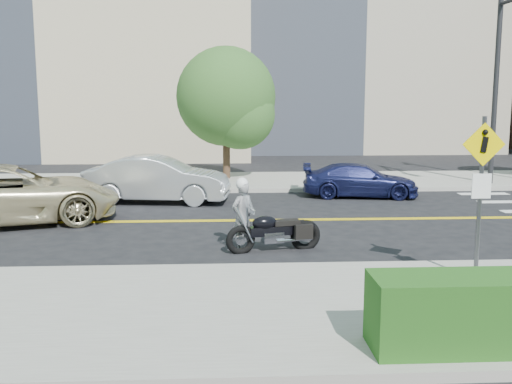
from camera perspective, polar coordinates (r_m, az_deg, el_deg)
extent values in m
plane|color=black|center=(17.11, -1.56, -2.73)|extent=(120.00, 120.00, 0.00)
cube|color=#9E9B91|center=(9.87, -0.40, -11.18)|extent=(60.00, 5.00, 0.15)
cube|color=#9E9B91|center=(24.49, -2.03, 1.01)|extent=(60.00, 5.00, 0.15)
cube|color=#A39984|center=(44.06, 8.40, 17.42)|extent=(18.00, 14.00, 20.00)
cylinder|color=black|center=(25.03, 21.84, 8.76)|extent=(0.20, 0.20, 7.00)
cylinder|color=#4C4C51|center=(11.57, 20.55, -0.67)|extent=(0.08, 0.08, 3.00)
cube|color=#F9D800|center=(11.43, 20.88, 4.26)|extent=(0.78, 0.03, 0.78)
cube|color=white|center=(11.51, 20.67, 0.53)|extent=(0.35, 0.03, 0.45)
imported|color=#A9A9AD|center=(13.69, -1.32, -2.31)|extent=(0.69, 0.66, 1.59)
sphere|color=white|center=(13.56, -1.34, 0.80)|extent=(0.29, 0.29, 0.29)
imported|color=beige|center=(17.92, -22.49, -0.19)|extent=(6.53, 4.50, 1.66)
imported|color=#B5B9BD|center=(20.19, -9.35, 1.20)|extent=(4.89, 2.20, 1.56)
imported|color=#1A1E4F|center=(21.41, 9.88, 1.10)|extent=(4.21, 2.16, 1.17)
cylinder|color=#382619|center=(24.78, -2.85, 6.16)|extent=(0.29, 0.29, 4.51)
sphere|color=#2A561B|center=(24.75, -2.87, 9.08)|extent=(4.06, 4.06, 4.06)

